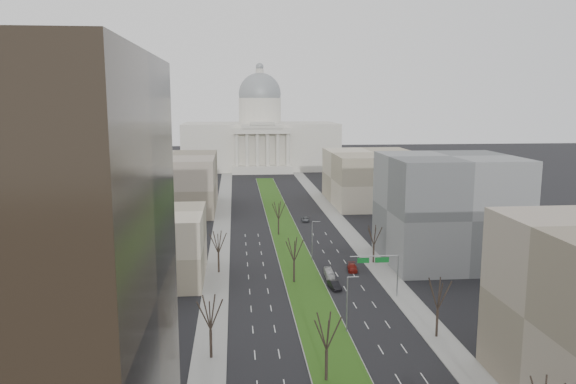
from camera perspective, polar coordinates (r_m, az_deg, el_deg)
ground at (r=152.34m, az=-0.22°, el=-4.39°), size 600.00×600.00×0.00m
median at (r=151.33m, az=-0.18°, el=-4.44°), size 8.00×222.03×0.20m
sidewalk_left at (r=127.66m, az=-7.09°, el=-7.16°), size 5.00×330.00×0.15m
sidewalk_right at (r=131.28m, az=8.47°, el=-6.73°), size 5.00×330.00×0.15m
capitol at (r=297.90m, az=-2.84°, el=5.54°), size 80.00×46.00×55.00m
building_beige_left at (r=117.74m, az=-14.89°, el=-5.34°), size 26.00×22.00×14.00m
building_grey_right at (r=130.68m, az=15.96°, el=-1.69°), size 28.00×26.00×24.00m
building_far_left at (r=190.55m, az=-11.87°, el=0.96°), size 30.00×40.00×18.00m
building_far_right at (r=200.20m, az=8.63°, el=1.45°), size 30.00×40.00×18.00m
tree_left_mid at (r=80.93m, az=-7.92°, el=-11.93°), size 5.40×5.40×9.72m
tree_left_far at (r=119.10m, az=-7.11°, el=-5.00°), size 5.28×5.28×9.50m
tree_right_mid at (r=89.89m, az=15.03°, el=-9.86°), size 5.52×5.52×9.94m
tree_right_far at (r=126.74m, az=8.73°, el=-4.30°), size 5.04×5.04×9.07m
tree_median_a at (r=74.32m, az=3.96°, el=-13.85°), size 5.40×5.40×9.72m
tree_median_b at (r=111.85m, az=0.62°, el=-5.79°), size 5.40×5.40×9.72m
tree_median_c at (r=150.66m, az=-0.98°, el=-1.82°), size 5.40×5.40×9.72m
streetlamp_median_b at (r=89.81m, az=6.06°, el=-11.19°), size 1.90×0.20×9.16m
streetlamp_median_c at (r=127.49m, az=2.49°, el=-4.92°), size 1.90×0.20×9.16m
mast_arm_signs at (r=105.43m, az=9.67°, el=-7.39°), size 9.12×0.24×8.09m
car_black at (r=110.45m, az=4.73°, el=-9.41°), size 2.34×4.82×1.52m
car_red at (r=121.97m, az=6.55°, el=-7.64°), size 2.58×5.01×1.39m
car_grey_far at (r=169.19m, az=1.78°, el=-2.77°), size 2.46×4.81×1.30m
box_van at (r=116.54m, az=4.22°, el=-8.33°), size 1.68×6.37×1.76m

